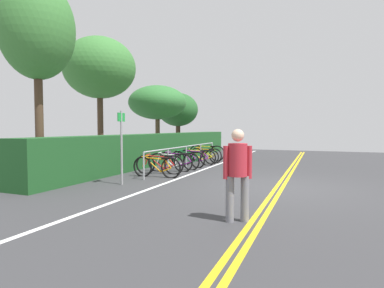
{
  "coord_description": "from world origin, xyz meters",
  "views": [
    {
      "loc": [
        -8.63,
        -0.94,
        1.57
      ],
      "look_at": [
        1.9,
        3.3,
        1.0
      ],
      "focal_mm": 29.47,
      "sensor_mm": 36.0,
      "label": 1
    }
  ],
  "objects": [
    {
      "name": "ground_plane",
      "position": [
        0.0,
        0.0,
        -0.03
      ],
      "size": [
        29.35,
        13.75,
        0.05
      ],
      "primitive_type": "cube",
      "color": "#353538"
    },
    {
      "name": "centre_line_yellow_inner",
      "position": [
        0.0,
        -0.08,
        0.0
      ],
      "size": [
        26.41,
        0.1,
        0.0
      ],
      "primitive_type": "cube",
      "color": "gold",
      "rests_on": "ground_plane"
    },
    {
      "name": "centre_line_yellow_outer",
      "position": [
        0.0,
        0.08,
        0.0
      ],
      "size": [
        26.41,
        0.1,
        0.0
      ],
      "primitive_type": "cube",
      "color": "gold",
      "rests_on": "ground_plane"
    },
    {
      "name": "bike_lane_stripe_white",
      "position": [
        0.0,
        3.09,
        0.0
      ],
      "size": [
        26.41,
        0.12,
        0.0
      ],
      "primitive_type": "cube",
      "color": "white",
      "rests_on": "ground_plane"
    },
    {
      "name": "bike_rack",
      "position": [
        3.01,
        3.99,
        0.65
      ],
      "size": [
        6.71,
        0.05,
        0.86
      ],
      "color": "#9EA0A5",
      "rests_on": "ground_plane"
    },
    {
      "name": "bicycle_0",
      "position": [
        0.26,
        3.86,
        0.33
      ],
      "size": [
        0.46,
        1.7,
        0.71
      ],
      "color": "black",
      "rests_on": "ground_plane"
    },
    {
      "name": "bicycle_1",
      "position": [
        0.94,
        4.1,
        0.33
      ],
      "size": [
        0.51,
        1.68,
        0.71
      ],
      "color": "black",
      "rests_on": "ground_plane"
    },
    {
      "name": "bicycle_2",
      "position": [
        1.62,
        4.03,
        0.34
      ],
      "size": [
        0.52,
        1.64,
        0.72
      ],
      "color": "black",
      "rests_on": "ground_plane"
    },
    {
      "name": "bicycle_3",
      "position": [
        2.26,
        4.01,
        0.33
      ],
      "size": [
        0.46,
        1.76,
        0.71
      ],
      "color": "black",
      "rests_on": "ground_plane"
    },
    {
      "name": "bicycle_4",
      "position": [
        3.08,
        3.96,
        0.33
      ],
      "size": [
        0.5,
        1.62,
        0.7
      ],
      "color": "black",
      "rests_on": "ground_plane"
    },
    {
      "name": "bicycle_5",
      "position": [
        3.77,
        3.87,
        0.33
      ],
      "size": [
        0.6,
        1.67,
        0.71
      ],
      "color": "black",
      "rests_on": "ground_plane"
    },
    {
      "name": "bicycle_6",
      "position": [
        4.35,
        3.94,
        0.32
      ],
      "size": [
        0.64,
        1.69,
        0.68
      ],
      "color": "black",
      "rests_on": "ground_plane"
    },
    {
      "name": "bicycle_7",
      "position": [
        5.13,
        3.9,
        0.33
      ],
      "size": [
        0.56,
        1.69,
        0.7
      ],
      "color": "black",
      "rests_on": "ground_plane"
    },
    {
      "name": "bicycle_8",
      "position": [
        5.9,
        4.13,
        0.37
      ],
      "size": [
        0.46,
        1.84,
        0.78
      ],
      "color": "black",
      "rests_on": "ground_plane"
    },
    {
      "name": "pedestrian",
      "position": [
        -3.5,
        0.31,
        0.89
      ],
      "size": [
        0.32,
        0.44,
        1.56
      ],
      "color": "slate",
      "rests_on": "ground_plane"
    },
    {
      "name": "sign_post_near",
      "position": [
        -1.27,
        4.13,
        1.25
      ],
      "size": [
        0.36,
        0.06,
        2.06
      ],
      "color": "gray",
      "rests_on": "ground_plane"
    },
    {
      "name": "hedge_backdrop",
      "position": [
        4.51,
        5.79,
        0.66
      ],
      "size": [
        15.66,
        0.95,
        1.32
      ],
      "primitive_type": "cube",
      "color": "#1C4C21",
      "rests_on": "ground_plane"
    },
    {
      "name": "tree_near_left",
      "position": [
        -1.78,
        6.6,
        4.37
      ],
      "size": [
        2.1,
        2.1,
        5.85
      ],
      "color": "#473323",
      "rests_on": "ground_plane"
    },
    {
      "name": "tree_mid",
      "position": [
        2.59,
        7.86,
        4.15
      ],
      "size": [
        3.08,
        3.08,
        5.47
      ],
      "color": "#473323",
      "rests_on": "ground_plane"
    },
    {
      "name": "tree_far_right",
      "position": [
        6.58,
        7.2,
        2.95
      ],
      "size": [
        3.13,
        3.13,
        3.88
      ],
      "color": "brown",
      "rests_on": "ground_plane"
    },
    {
      "name": "tree_extra",
      "position": [
        9.75,
        7.42,
        2.73
      ],
      "size": [
        2.55,
        2.55,
        3.81
      ],
      "color": "#473323",
      "rests_on": "ground_plane"
    }
  ]
}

